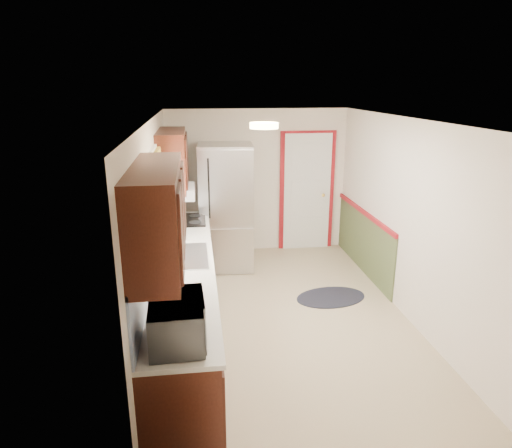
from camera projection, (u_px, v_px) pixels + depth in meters
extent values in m
cube|color=tan|center=(284.00, 317.00, 5.67)|extent=(3.20, 5.20, 0.12)
cube|color=white|center=(289.00, 120.00, 4.96)|extent=(3.20, 5.20, 0.12)
cube|color=white|center=(257.00, 182.00, 7.69)|extent=(3.20, 0.10, 2.40)
cube|color=white|center=(362.00, 338.00, 2.95)|extent=(3.20, 0.10, 2.40)
cube|color=white|center=(155.00, 230.00, 5.13)|extent=(0.10, 5.20, 2.40)
cube|color=white|center=(408.00, 220.00, 5.51)|extent=(0.10, 5.20, 2.40)
cube|color=#38150C|center=(185.00, 301.00, 5.10)|extent=(0.60, 4.00, 0.90)
cube|color=silver|center=(184.00, 262.00, 4.96)|extent=(0.63, 4.00, 0.04)
cube|color=#5D90E2|center=(154.00, 237.00, 4.84)|extent=(0.02, 4.00, 0.55)
cube|color=#38150C|center=(157.00, 215.00, 3.45)|extent=(0.35, 1.40, 0.75)
cube|color=#38150C|center=(172.00, 159.00, 6.01)|extent=(0.35, 1.20, 0.75)
cube|color=white|center=(153.00, 198.00, 4.82)|extent=(0.02, 1.00, 0.90)
cube|color=#BA6823|center=(155.00, 165.00, 4.72)|extent=(0.05, 1.12, 0.24)
cube|color=#B7B7BC|center=(184.00, 256.00, 5.05)|extent=(0.52, 0.82, 0.02)
cube|color=white|center=(178.00, 192.00, 6.19)|extent=(0.45, 0.60, 0.15)
cube|color=maroon|center=(307.00, 192.00, 7.82)|extent=(0.94, 0.05, 2.08)
cube|color=white|center=(307.00, 192.00, 7.80)|extent=(0.80, 0.04, 2.00)
cube|color=#495630|center=(363.00, 242.00, 7.00)|extent=(0.02, 2.30, 0.90)
cube|color=maroon|center=(365.00, 213.00, 6.86)|extent=(0.04, 2.30, 0.06)
cylinder|color=#FFD88C|center=(264.00, 126.00, 4.75)|extent=(0.30, 0.30, 0.06)
imported|color=white|center=(177.00, 317.00, 3.33)|extent=(0.35, 0.61, 0.40)
cube|color=#B7B7BC|center=(226.00, 207.00, 7.00)|extent=(0.84, 0.79, 1.93)
cylinder|color=black|center=(210.00, 221.00, 6.60)|extent=(0.02, 0.02, 1.35)
ellipsoid|color=black|center=(331.00, 297.00, 6.18)|extent=(1.05, 0.77, 0.01)
cube|color=black|center=(186.00, 220.00, 6.38)|extent=(0.54, 0.65, 0.02)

